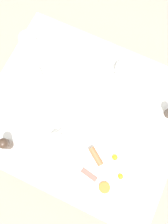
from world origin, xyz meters
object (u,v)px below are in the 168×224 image
at_px(creamer_jug, 57,138).
at_px(fork_by_plate, 136,119).
at_px(water_glass_short, 35,78).
at_px(water_glass_tall, 30,45).
at_px(pepper_grinder, 5,144).
at_px(teacup_with_saucer_left, 122,70).
at_px(knife_by_plate, 28,111).
at_px(breakfast_plate, 105,170).
at_px(napkin_folded, 97,102).
at_px(teapot_near, 67,57).

distance_m(creamer_jug, fork_by_plate, 0.40).
distance_m(water_glass_short, creamer_jug, 0.32).
bearing_deg(water_glass_tall, pepper_grinder, -165.25).
relative_size(teacup_with_saucer_left, creamer_jug, 1.74).
height_order(teacup_with_saucer_left, water_glass_short, water_glass_short).
distance_m(teacup_with_saucer_left, fork_by_plate, 0.26).
bearing_deg(water_glass_tall, creamer_jug, -137.82).
relative_size(water_glass_tall, pepper_grinder, 1.32).
xyz_separation_m(pepper_grinder, knife_by_plate, (0.19, -0.00, -0.05)).
relative_size(water_glass_tall, fork_by_plate, 1.02).
height_order(breakfast_plate, pepper_grinder, pepper_grinder).
distance_m(creamer_jug, knife_by_plate, 0.21).
bearing_deg(napkin_folded, knife_by_plate, 122.57).
relative_size(teacup_with_saucer_left, fork_by_plate, 1.00).
height_order(creamer_jug, fork_by_plate, creamer_jug).
height_order(water_glass_tall, fork_by_plate, water_glass_tall).
relative_size(water_glass_short, fork_by_plate, 0.90).
height_order(teacup_with_saucer_left, knife_by_plate, teacup_with_saucer_left).
bearing_deg(water_glass_tall, teapot_near, -82.21).
bearing_deg(water_glass_short, pepper_grinder, -176.27).
distance_m(teacup_with_saucer_left, napkin_folded, 0.21).
bearing_deg(fork_by_plate, water_glass_tall, 80.37).
bearing_deg(knife_by_plate, fork_by_plate, -69.59).
xyz_separation_m(water_glass_tall, pepper_grinder, (-0.49, -0.13, -0.02)).
distance_m(fork_by_plate, knife_by_plate, 0.55).
bearing_deg(pepper_grinder, breakfast_plate, -79.06).
distance_m(napkin_folded, knife_by_plate, 0.36).
bearing_deg(pepper_grinder, fork_by_plate, -53.48).
xyz_separation_m(water_glass_tall, creamer_jug, (-0.36, -0.33, -0.04)).
bearing_deg(teacup_with_saucer_left, creamer_jug, 162.18).
relative_size(breakfast_plate, knife_by_plate, 1.59).
bearing_deg(fork_by_plate, knife_by_plate, 110.41).
xyz_separation_m(pepper_grinder, napkin_folded, (0.38, -0.30, -0.05)).
bearing_deg(creamer_jug, teapot_near, 19.32).
distance_m(water_glass_short, knife_by_plate, 0.17).
height_order(water_glass_short, creamer_jug, water_glass_short).
xyz_separation_m(creamer_jug, pepper_grinder, (-0.13, 0.20, 0.03)).
bearing_deg(breakfast_plate, fork_by_plate, -8.96).
bearing_deg(creamer_jug, pepper_grinder, 121.93).
bearing_deg(breakfast_plate, napkin_folded, 30.23).
bearing_deg(teapot_near, napkin_folded, 142.79).
height_order(breakfast_plate, teacup_with_saucer_left, teacup_with_saucer_left).
relative_size(teacup_with_saucer_left, water_glass_short, 1.12).
bearing_deg(water_glass_short, teapot_near, -26.74).
distance_m(water_glass_tall, napkin_folded, 0.45).
height_order(breakfast_plate, knife_by_plate, breakfast_plate).
xyz_separation_m(teacup_with_saucer_left, fork_by_plate, (-0.20, -0.17, -0.02)).
height_order(water_glass_tall, pepper_grinder, water_glass_tall).
height_order(water_glass_tall, creamer_jug, water_glass_tall).
bearing_deg(teapot_near, fork_by_plate, 156.02).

